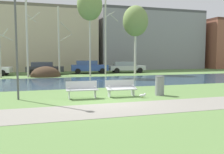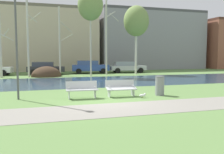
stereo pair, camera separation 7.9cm
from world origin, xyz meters
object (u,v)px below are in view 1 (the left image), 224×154
bench_right (121,88)px  seagull (143,95)px  bench_left (82,89)px  parked_sedan_second_dark (45,68)px  trash_bin (160,85)px  parked_wagon_fourth_silver (126,67)px  streetlamp (16,21)px  parked_hatch_third_blue (89,67)px

bench_right → seagull: 1.23m
bench_left → parked_sedan_second_dark: bearing=95.5°
bench_right → trash_bin: trash_bin is taller
parked_sedan_second_dark → parked_wagon_fourth_silver: bearing=1.3°
streetlamp → parked_wagon_fourth_silver: bearing=54.4°
bench_left → parked_hatch_third_blue: size_ratio=0.36×
streetlamp → parked_sedan_second_dark: size_ratio=1.38×
bench_left → parked_wagon_fourth_silver: bearing=63.3°
bench_right → streetlamp: bearing=173.5°
seagull → parked_sedan_second_dark: (-4.58, 16.88, 0.62)m
bench_left → trash_bin: size_ratio=1.52×
seagull → parked_sedan_second_dark: size_ratio=0.09×
bench_left → parked_wagon_fourth_silver: parked_wagon_fourth_silver is taller
seagull → trash_bin: bearing=20.9°
seagull → bench_right: bearing=144.5°
bench_left → parked_wagon_fourth_silver: size_ratio=0.35×
seagull → parked_hatch_third_blue: 17.29m
parked_hatch_third_blue → parked_wagon_fourth_silver: (4.69, -0.17, -0.07)m
bench_right → bench_left: bearing=180.0°
bench_left → bench_right: (2.07, 0.00, 0.00)m
bench_left → streetlamp: (-3.08, 0.58, 3.36)m
bench_left → streetlamp: 4.59m
streetlamp → parked_sedan_second_dark: 15.99m
streetlamp → parked_wagon_fourth_silver: 19.72m
parked_sedan_second_dark → parked_wagon_fourth_silver: parked_sedan_second_dark is taller
seagull → parked_sedan_second_dark: parked_sedan_second_dark is taller
seagull → parked_sedan_second_dark: bearing=105.2°
trash_bin → streetlamp: streetlamp is taller
streetlamp → seagull: bearing=-11.7°
parked_hatch_third_blue → parked_wagon_fourth_silver: bearing=-2.1°
bench_left → seagull: bearing=-12.7°
bench_right → parked_hatch_third_blue: 16.65m
parked_hatch_third_blue → parked_sedan_second_dark: bearing=-175.7°
streetlamp → bench_right: bearing=-6.5°
bench_right → trash_bin: bearing=-5.9°
bench_left → parked_hatch_third_blue: parked_hatch_third_blue is taller
bench_right → seagull: bench_right is taller
bench_left → streetlamp: size_ratio=0.28×
bench_left → trash_bin: bearing=-3.0°
bench_left → parked_wagon_fourth_silver: 18.38m
parked_sedan_second_dark → parked_hatch_third_blue: bearing=4.3°
trash_bin → bench_right: bearing=174.1°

